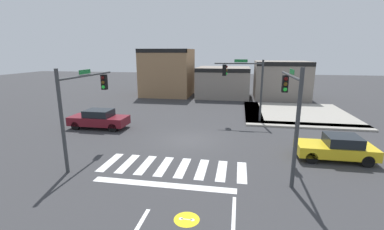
# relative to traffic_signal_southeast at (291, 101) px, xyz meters

# --- Properties ---
(ground_plane) EXTENTS (120.00, 120.00, 0.00)m
(ground_plane) POSITION_rel_traffic_signal_southeast_xyz_m (-5.84, 3.83, -3.67)
(ground_plane) COLOR #353538
(crosswalk_near) EXTENTS (7.73, 2.52, 0.01)m
(crosswalk_near) POSITION_rel_traffic_signal_southeast_xyz_m (-5.84, -0.67, -3.67)
(crosswalk_near) COLOR silver
(crosswalk_near) RESTS_ON ground_plane
(bike_detector_marking) EXTENTS (0.96, 0.96, 0.01)m
(bike_detector_marking) POSITION_rel_traffic_signal_southeast_xyz_m (-4.24, -5.04, -3.67)
(bike_detector_marking) COLOR yellow
(bike_detector_marking) RESTS_ON ground_plane
(curb_corner_northeast) EXTENTS (10.00, 10.60, 0.15)m
(curb_corner_northeast) POSITION_rel_traffic_signal_southeast_xyz_m (2.65, 13.25, -3.60)
(curb_corner_northeast) COLOR #9E998E
(curb_corner_northeast) RESTS_ON ground_plane
(storefront_row) EXTENTS (22.02, 6.50, 6.43)m
(storefront_row) POSITION_rel_traffic_signal_southeast_xyz_m (-5.63, 22.92, -1.02)
(storefront_row) COLOR #93704C
(storefront_row) RESTS_ON ground_plane
(traffic_signal_southeast) EXTENTS (0.32, 5.08, 5.40)m
(traffic_signal_southeast) POSITION_rel_traffic_signal_southeast_xyz_m (0.00, 0.00, 0.00)
(traffic_signal_southeast) COLOR #383A3D
(traffic_signal_southeast) RESTS_ON ground_plane
(traffic_signal_southwest) EXTENTS (0.32, 5.33, 5.25)m
(traffic_signal_southwest) POSITION_rel_traffic_signal_southeast_xyz_m (-11.02, -0.18, -0.08)
(traffic_signal_southwest) COLOR #383A3D
(traffic_signal_southwest) RESTS_ON ground_plane
(traffic_signal_northeast) EXTENTS (4.13, 0.32, 5.40)m
(traffic_signal_northeast) POSITION_rel_traffic_signal_southeast_xyz_m (-2.11, 9.63, 0.08)
(traffic_signal_northeast) COLOR #383A3D
(traffic_signal_northeast) RESTS_ON ground_plane
(car_maroon) EXTENTS (4.62, 1.85, 1.52)m
(car_maroon) POSITION_rel_traffic_signal_southeast_xyz_m (-13.55, 5.57, -2.91)
(car_maroon) COLOR maroon
(car_maroon) RESTS_ON ground_plane
(car_yellow) EXTENTS (4.15, 1.83, 1.44)m
(car_yellow) POSITION_rel_traffic_signal_southeast_xyz_m (3.04, 1.94, -2.96)
(car_yellow) COLOR gold
(car_yellow) RESTS_ON ground_plane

